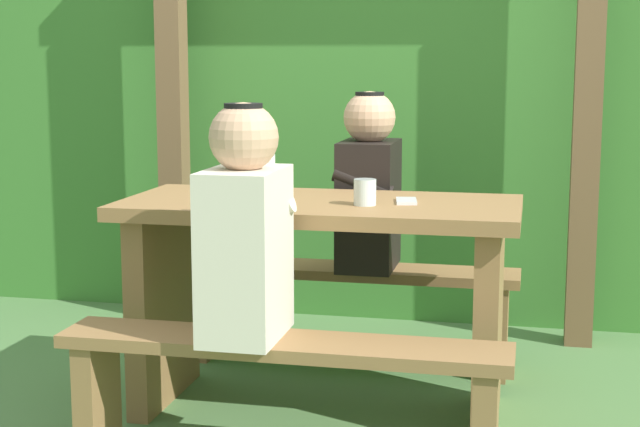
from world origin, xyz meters
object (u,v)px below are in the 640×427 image
Objects in this scene: person_black_coat at (369,187)px; drinking_glass at (365,192)px; bottle_left at (267,172)px; person_white_shirt at (245,231)px; bench_near at (282,376)px; bench_far at (348,294)px; cell_phone at (406,201)px; picnic_table at (320,270)px.

person_black_coat is 7.98× the size of drinking_glass.
person_white_shirt is at bearing -80.80° from bottle_left.
bench_near is 15.53× the size of drinking_glass.
drinking_glass is at bearing -74.09° from bench_far.
bottle_left is at bearing 166.33° from cell_phone.
person_black_coat reaches higher than bench_near.
person_white_shirt is at bearing -102.14° from picnic_table.
cell_phone is at bearing 36.39° from drinking_glass.
bottle_left is (-0.30, -0.47, 0.11)m from person_black_coat.
person_white_shirt is (-0.11, 0.00, 0.45)m from bench_near.
picnic_table is 0.58m from bench_far.
bench_far is at bearing 90.00° from bench_near.
bench_far is 0.46m from person_black_coat.
picnic_table reaches higher than bench_near.
drinking_glass is at bearing 69.63° from bench_near.
bottle_left reaches higher than bench_near.
bottle_left is at bearing -114.25° from bench_far.
bench_far is 15.53× the size of drinking_glass.
person_white_shirt reaches higher than cell_phone.
drinking_glass is 0.17m from cell_phone.
person_white_shirt is 7.98× the size of drinking_glass.
bench_near is 6.17× the size of bottle_left.
person_black_coat reaches higher than drinking_glass.
drinking_glass is (0.09, -0.60, 0.06)m from person_black_coat.
picnic_table is 1.00× the size of bench_far.
bottle_left is (-0.21, 0.60, 0.56)m from bench_near.
bench_far is 0.76m from cell_phone.
person_black_coat is 3.17× the size of bottle_left.
bench_far is (0.00, 1.07, 0.00)m from bench_near.
person_white_shirt is 5.14× the size of cell_phone.
bench_near is at bearing -127.52° from cell_phone.
picnic_table is at bearing -99.06° from person_black_coat.
person_black_coat is (0.09, 0.53, 0.23)m from picnic_table.
bench_far is at bearing 177.77° from person_black_coat.
bench_near is 1.00× the size of bench_far.
bottle_left is (-0.21, -0.47, 0.56)m from bench_far.
person_white_shirt is 1.00× the size of person_black_coat.
person_white_shirt reaches higher than bench_far.
bench_far is 1.95× the size of person_black_coat.
cell_phone reaches higher than bench_far.
person_white_shirt is (-0.11, -0.53, 0.23)m from picnic_table.
cell_phone is at bearing -59.29° from bench_far.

